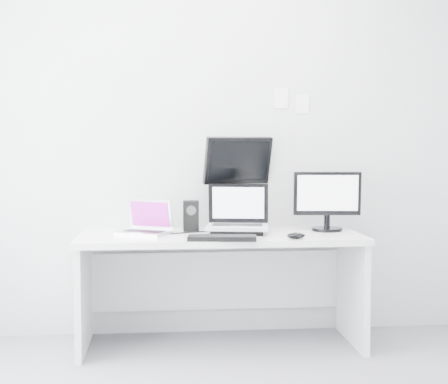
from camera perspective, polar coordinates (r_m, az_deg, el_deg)
The scene contains 11 objects.
back_wall at distance 4.59m, azimuth -0.69°, elevation 4.68°, with size 3.60×3.60×0.00m, color silver.
desk at distance 4.34m, azimuth -0.29°, elevation -8.37°, with size 1.80×0.70×0.73m, color white.
macbook at distance 4.27m, azimuth -6.89°, elevation -2.07°, with size 0.31×0.23×0.23m, color silver.
speaker at distance 4.42m, azimuth -2.84°, elevation -2.04°, with size 0.10×0.10×0.20m, color black.
dell_laptop at distance 4.27m, azimuth 1.14°, elevation -1.41°, with size 0.39×0.30×0.33m, color #B8BAC1.
rear_monitor at distance 4.53m, azimuth 1.09°, elevation 0.90°, with size 0.47×0.17×0.64m, color black.
samsung_monitor at distance 4.47m, azimuth 8.81°, elevation -0.70°, with size 0.44×0.20×0.41m, color black.
keyboard at distance 4.00m, azimuth -0.17°, elevation -3.94°, with size 0.41×0.14×0.03m, color black.
mouse at distance 4.08m, azimuth 6.16°, elevation -3.72°, with size 0.12×0.08×0.04m, color black.
wall_note_0 at distance 4.66m, azimuth 4.90°, elevation 7.98°, with size 0.10×0.00×0.14m, color white.
wall_note_1 at distance 4.68m, azimuth 6.72°, elevation 7.46°, with size 0.09×0.00×0.13m, color white.
Camera 1 is at (-0.38, -2.98, 1.30)m, focal length 53.62 mm.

